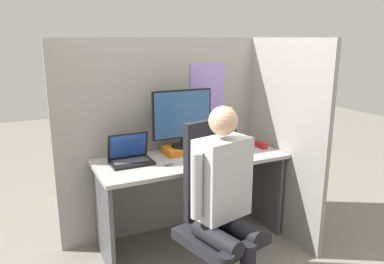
{
  "coord_description": "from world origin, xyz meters",
  "views": [
    {
      "loc": [
        -1.24,
        -2.26,
        1.67
      ],
      "look_at": [
        -0.07,
        0.15,
        0.99
      ],
      "focal_mm": 35.0,
      "sensor_mm": 36.0,
      "label": 1
    }
  ],
  "objects_px": {
    "paper_box": "(183,150)",
    "monitor": "(182,117)",
    "office_chair": "(216,208)",
    "carrot_toy": "(232,155)",
    "laptop": "(130,157)",
    "person": "(225,196)",
    "stapler": "(261,145)"
  },
  "relations": [
    {
      "from": "laptop",
      "to": "paper_box",
      "type": "bearing_deg",
      "value": 7.75
    },
    {
      "from": "monitor",
      "to": "office_chair",
      "type": "relative_size",
      "value": 0.45
    },
    {
      "from": "stapler",
      "to": "person",
      "type": "height_order",
      "value": "person"
    },
    {
      "from": "stapler",
      "to": "monitor",
      "type": "bearing_deg",
      "value": 165.97
    },
    {
      "from": "laptop",
      "to": "office_chair",
      "type": "distance_m",
      "value": 0.79
    },
    {
      "from": "paper_box",
      "to": "monitor",
      "type": "xyz_separation_m",
      "value": [
        -0.0,
        0.0,
        0.28
      ]
    },
    {
      "from": "laptop",
      "to": "carrot_toy",
      "type": "distance_m",
      "value": 0.8
    },
    {
      "from": "paper_box",
      "to": "person",
      "type": "xyz_separation_m",
      "value": [
        -0.13,
        -0.89,
        -0.03
      ]
    },
    {
      "from": "monitor",
      "to": "carrot_toy",
      "type": "bearing_deg",
      "value": -46.71
    },
    {
      "from": "monitor",
      "to": "laptop",
      "type": "bearing_deg",
      "value": -171.91
    },
    {
      "from": "stapler",
      "to": "carrot_toy",
      "type": "relative_size",
      "value": 0.77
    },
    {
      "from": "paper_box",
      "to": "office_chair",
      "type": "relative_size",
      "value": 0.27
    },
    {
      "from": "monitor",
      "to": "office_chair",
      "type": "xyz_separation_m",
      "value": [
        -0.08,
        -0.72,
        -0.48
      ]
    },
    {
      "from": "office_chair",
      "to": "carrot_toy",
      "type": "bearing_deg",
      "value": 47.27
    },
    {
      "from": "laptop",
      "to": "carrot_toy",
      "type": "bearing_deg",
      "value": -17.87
    },
    {
      "from": "stapler",
      "to": "person",
      "type": "distance_m",
      "value": 1.08
    },
    {
      "from": "monitor",
      "to": "carrot_toy",
      "type": "xyz_separation_m",
      "value": [
        0.29,
        -0.31,
        -0.28
      ]
    },
    {
      "from": "laptop",
      "to": "stapler",
      "type": "relative_size",
      "value": 2.56
    },
    {
      "from": "person",
      "to": "monitor",
      "type": "bearing_deg",
      "value": 82.0
    },
    {
      "from": "laptop",
      "to": "carrot_toy",
      "type": "xyz_separation_m",
      "value": [
        0.76,
        -0.24,
        -0.02
      ]
    },
    {
      "from": "paper_box",
      "to": "carrot_toy",
      "type": "bearing_deg",
      "value": -46.44
    },
    {
      "from": "laptop",
      "to": "stapler",
      "type": "xyz_separation_m",
      "value": [
        1.14,
        -0.1,
        -0.02
      ]
    },
    {
      "from": "carrot_toy",
      "to": "person",
      "type": "relative_size",
      "value": 0.12
    },
    {
      "from": "monitor",
      "to": "laptop",
      "type": "xyz_separation_m",
      "value": [
        -0.47,
        -0.07,
        -0.26
      ]
    },
    {
      "from": "stapler",
      "to": "carrot_toy",
      "type": "distance_m",
      "value": 0.41
    },
    {
      "from": "monitor",
      "to": "stapler",
      "type": "bearing_deg",
      "value": -14.03
    },
    {
      "from": "stapler",
      "to": "paper_box",
      "type": "bearing_deg",
      "value": 166.19
    },
    {
      "from": "laptop",
      "to": "office_chair",
      "type": "xyz_separation_m",
      "value": [
        0.38,
        -0.65,
        -0.22
      ]
    },
    {
      "from": "laptop",
      "to": "stapler",
      "type": "distance_m",
      "value": 1.14
    },
    {
      "from": "carrot_toy",
      "to": "office_chair",
      "type": "distance_m",
      "value": 0.59
    },
    {
      "from": "carrot_toy",
      "to": "office_chair",
      "type": "height_order",
      "value": "office_chair"
    },
    {
      "from": "monitor",
      "to": "carrot_toy",
      "type": "relative_size",
      "value": 3.21
    }
  ]
}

